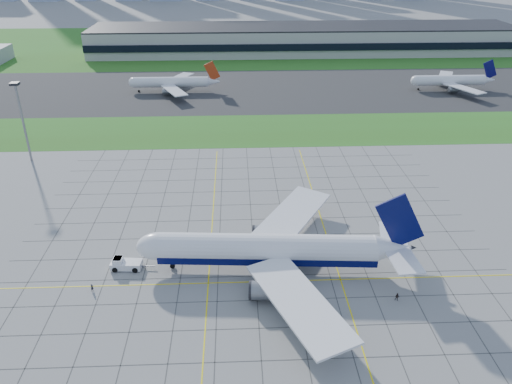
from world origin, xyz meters
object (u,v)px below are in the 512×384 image
crew_near (92,288)px  crew_far (397,297)px  airliner (269,249)px  pushback_tug (125,264)px  light_mast (21,112)px  distant_jet_1 (172,82)px  distant_jet_2 (451,80)px

crew_near → crew_far: 61.82m
airliner → pushback_tug: bearing=-179.3°
pushback_tug → crew_near: (-5.23, -7.66, -0.36)m
light_mast → crew_near: light_mast is taller
crew_near → distant_jet_1: distant_jet_1 is taller
airliner → crew_near: bearing=-166.9°
crew_far → pushback_tug: bearing=-171.3°
light_mast → distant_jet_2: 184.87m
light_mast → distant_jet_1: light_mast is taller
pushback_tug → distant_jet_1: bearing=95.7°
distant_jet_1 → airliner: bearing=-75.9°
airliner → distant_jet_1: (-35.42, 141.39, -0.75)m
airliner → pushback_tug: size_ratio=6.33×
airliner → distant_jet_2: size_ratio=1.44×
light_mast → crew_far: (97.93, -74.27, -15.32)m
pushback_tug → crew_near: bearing=-120.3°
distant_jet_1 → crew_far: bearing=-68.5°
airliner → crew_far: size_ratio=35.68×
pushback_tug → distant_jet_2: (126.48, 136.98, 3.29)m
crew_near → distant_jet_2: distant_jet_2 is taller
pushback_tug → airliner: bearing=0.7°
crew_near → pushback_tug: bearing=6.5°
light_mast → crew_far: size_ratio=14.84×
light_mast → pushback_tug: 75.27m
light_mast → crew_far: 123.86m
crew_far → distant_jet_2: 165.95m
airliner → pushback_tug: 31.72m
crew_far → crew_near: bearing=-163.2°
crew_far → distant_jet_2: distant_jet_2 is taller
distant_jet_2 → crew_near: bearing=-132.3°
light_mast → distant_jet_1: (37.59, 78.64, -11.70)m
pushback_tug → distant_jet_2: size_ratio=0.23×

